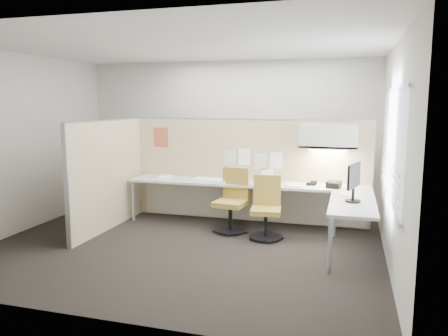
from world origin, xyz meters
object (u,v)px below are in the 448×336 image
(desk, at_px, (264,193))
(phone, at_px, (333,185))
(chair_left, at_px, (232,202))
(monitor, at_px, (354,180))
(chair_right, at_px, (266,210))

(desk, relative_size, phone, 15.90)
(desk, distance_m, chair_left, 0.53)
(chair_left, xyz_separation_m, monitor, (1.83, -0.63, 0.56))
(chair_left, relative_size, chair_right, 1.06)
(chair_right, relative_size, phone, 3.71)
(desk, height_order, chair_left, chair_left)
(desk, distance_m, phone, 1.10)
(monitor, xyz_separation_m, phone, (-0.29, 0.93, -0.24))
(chair_left, distance_m, chair_right, 0.62)
(desk, bearing_deg, chair_left, -154.06)
(chair_left, bearing_deg, desk, 34.07)
(monitor, distance_m, phone, 1.00)
(chair_right, height_order, monitor, monitor)
(phone, bearing_deg, monitor, -57.43)
(chair_right, distance_m, phone, 1.13)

